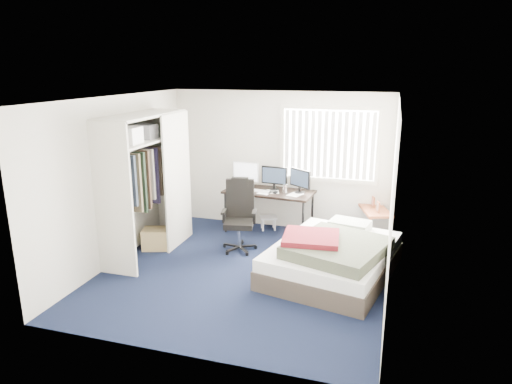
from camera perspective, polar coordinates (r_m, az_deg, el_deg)
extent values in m
plane|color=black|center=(6.80, -1.55, -9.89)|extent=(4.20, 4.20, 0.00)
plane|color=silver|center=(8.33, 2.91, 3.92)|extent=(4.00, 0.00, 4.00)
plane|color=silver|center=(4.52, -10.07, -6.29)|extent=(4.00, 0.00, 4.00)
plane|color=silver|center=(7.23, -16.87, 1.50)|extent=(0.00, 4.20, 4.20)
plane|color=silver|center=(6.06, 16.63, -1.08)|extent=(0.00, 4.20, 4.20)
plane|color=white|center=(6.16, -1.72, 11.64)|extent=(4.20, 4.20, 0.00)
cube|color=white|center=(8.09, 9.15, 5.92)|extent=(1.60, 0.02, 1.20)
cube|color=beige|center=(7.98, 9.31, 10.35)|extent=(1.72, 0.06, 0.06)
cube|color=beige|center=(8.18, 8.93, 1.53)|extent=(1.72, 0.06, 0.06)
cube|color=white|center=(8.03, 9.09, 5.85)|extent=(1.60, 0.04, 1.16)
cube|color=beige|center=(6.62, -17.42, -1.12)|extent=(0.60, 0.04, 2.20)
cube|color=beige|center=(8.12, -10.40, 2.30)|extent=(0.60, 0.04, 2.20)
cube|color=beige|center=(7.17, -14.10, 9.31)|extent=(0.60, 1.80, 0.04)
cube|color=beige|center=(7.21, -13.91, 6.31)|extent=(0.56, 1.74, 0.03)
cylinder|color=silver|center=(7.23, -13.85, 5.37)|extent=(0.03, 1.72, 0.03)
cube|color=#26262B|center=(7.24, -14.02, 1.72)|extent=(0.38, 1.10, 0.90)
cube|color=beige|center=(7.59, -9.77, 1.42)|extent=(0.03, 0.90, 2.20)
cube|color=white|center=(6.81, -15.89, 6.82)|extent=(0.38, 0.30, 0.24)
cube|color=gray|center=(7.24, -13.77, 7.35)|extent=(0.34, 0.28, 0.22)
cube|color=black|center=(8.12, 1.65, 0.02)|extent=(1.62, 0.86, 0.04)
cylinder|color=black|center=(8.23, -3.84, -2.61)|extent=(0.04, 0.04, 0.73)
cylinder|color=black|center=(8.76, -2.12, -1.47)|extent=(0.04, 0.04, 0.73)
cylinder|color=black|center=(7.74, 5.88, -3.82)|extent=(0.04, 0.04, 0.73)
cylinder|color=black|center=(8.30, 7.04, -2.53)|extent=(0.04, 0.04, 0.73)
cube|color=white|center=(8.34, -1.27, 2.55)|extent=(0.50, 0.07, 0.36)
cube|color=white|center=(8.34, -1.27, 2.55)|extent=(0.45, 0.05, 0.31)
cube|color=black|center=(8.15, 2.31, 2.10)|extent=(0.48, 0.07, 0.32)
cube|color=#1E2838|center=(8.15, 2.31, 2.10)|extent=(0.43, 0.04, 0.27)
cube|color=black|center=(7.96, 5.54, 1.72)|extent=(0.48, 0.07, 0.32)
cube|color=#1E2838|center=(7.96, 5.54, 1.72)|extent=(0.43, 0.04, 0.27)
cube|color=white|center=(8.07, 0.35, 0.14)|extent=(0.41, 0.17, 0.02)
cube|color=black|center=(7.96, 2.45, -0.05)|extent=(0.07, 0.10, 0.02)
cylinder|color=silver|center=(7.95, 3.64, 0.40)|extent=(0.08, 0.08, 0.16)
cube|color=white|center=(8.11, 1.65, 0.17)|extent=(0.32, 0.31, 0.00)
cube|color=black|center=(7.53, -2.10, -6.83)|extent=(0.65, 0.65, 0.11)
cylinder|color=silver|center=(7.46, -2.12, -5.46)|extent=(0.05, 0.05, 0.37)
cube|color=black|center=(7.39, -2.13, -3.94)|extent=(0.55, 0.55, 0.09)
cube|color=black|center=(7.48, -1.98, -0.76)|extent=(0.47, 0.19, 0.64)
cube|color=black|center=(7.41, -2.00, 1.28)|extent=(0.29, 0.17, 0.15)
cube|color=black|center=(7.36, -4.06, -2.47)|extent=(0.12, 0.26, 0.04)
cube|color=black|center=(7.31, -0.22, -2.57)|extent=(0.12, 0.26, 0.04)
cube|color=white|center=(8.39, 1.56, -3.19)|extent=(0.37, 0.34, 0.03)
cylinder|color=white|center=(8.34, 0.87, -4.17)|extent=(0.04, 0.04, 0.22)
cylinder|color=white|center=(8.49, 0.75, -3.81)|extent=(0.04, 0.04, 0.22)
cylinder|color=white|center=(8.37, 2.37, -4.12)|extent=(0.04, 0.04, 0.22)
cylinder|color=white|center=(8.52, 2.22, -3.76)|extent=(0.04, 0.04, 0.22)
cube|color=brown|center=(8.04, 14.62, -2.17)|extent=(0.64, 0.91, 0.04)
cube|color=brown|center=(7.74, 14.01, -5.02)|extent=(0.05, 0.05, 0.53)
cube|color=brown|center=(8.42, 12.73, -3.27)|extent=(0.05, 0.05, 0.53)
cube|color=brown|center=(7.84, 16.36, -4.95)|extent=(0.05, 0.05, 0.53)
cube|color=brown|center=(8.51, 14.91, -3.23)|extent=(0.05, 0.05, 0.53)
cube|color=brown|center=(7.84, 15.02, -1.81)|extent=(0.06, 0.14, 0.18)
cube|color=brown|center=(8.12, 14.44, -1.17)|extent=(0.06, 0.14, 0.18)
cube|color=#393129|center=(6.76, 9.50, -8.99)|extent=(1.95, 2.34, 0.27)
cube|color=white|center=(6.68, 9.58, -7.30)|extent=(1.90, 2.30, 0.19)
cube|color=#ACB3A5|center=(7.29, 11.64, -4.08)|extent=(0.67, 0.52, 0.14)
cube|color=#3E4332|center=(6.35, 10.16, -6.93)|extent=(1.50, 1.58, 0.18)
cube|color=#590F11|center=(6.35, 6.89, -6.02)|extent=(0.81, 0.77, 0.16)
cube|color=tan|center=(7.73, -12.28, -5.71)|extent=(0.53, 0.45, 0.34)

